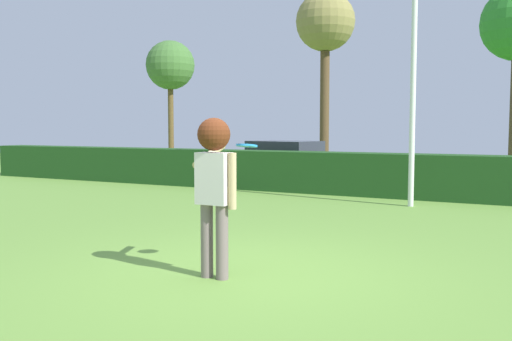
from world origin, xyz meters
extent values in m
plane|color=olive|center=(0.00, 0.00, 0.00)|extent=(60.00, 60.00, 0.00)
cylinder|color=slate|center=(-0.30, -0.28, 0.42)|extent=(0.14, 0.14, 0.84)
cylinder|color=slate|center=(-0.10, -0.28, 0.42)|extent=(0.14, 0.14, 0.84)
cube|color=silver|center=(-0.20, -0.28, 1.13)|extent=(0.38, 0.22, 0.58)
cylinder|color=tan|center=(-0.43, -0.01, 1.37)|extent=(0.09, 0.61, 0.30)
cylinder|color=tan|center=(0.04, -0.28, 1.11)|extent=(0.09, 0.09, 0.62)
sphere|color=tan|center=(-0.20, -0.28, 1.59)|extent=(0.22, 0.22, 0.22)
sphere|color=#542611|center=(-0.20, -0.28, 1.62)|extent=(0.37, 0.37, 0.37)
cylinder|color=#268CE5|center=(-0.02, 0.14, 1.49)|extent=(0.26, 0.26, 0.05)
cylinder|color=silver|center=(0.47, 6.59, 3.48)|extent=(0.12, 0.12, 6.97)
cube|color=#1E471B|center=(0.00, 8.05, 0.53)|extent=(28.08, 0.90, 1.06)
cube|color=black|center=(-4.78, 11.44, 0.57)|extent=(4.44, 2.45, 0.55)
cube|color=#2D333D|center=(-4.78, 11.44, 1.05)|extent=(2.45, 1.94, 0.40)
cylinder|color=black|center=(-3.18, 12.00, 0.30)|extent=(0.61, 0.21, 0.60)
cylinder|color=black|center=(-3.49, 10.33, 0.30)|extent=(0.61, 0.21, 0.60)
cylinder|color=black|center=(-6.07, 12.55, 0.30)|extent=(0.61, 0.21, 0.60)
cylinder|color=black|center=(-6.38, 10.88, 0.30)|extent=(0.61, 0.21, 0.60)
cylinder|color=brown|center=(-13.77, 17.25, 2.03)|extent=(0.27, 0.27, 4.06)
sphere|color=#416E31|center=(-13.77, 17.25, 4.79)|extent=(2.42, 2.42, 2.42)
cylinder|color=brown|center=(-5.38, 16.69, 2.43)|extent=(0.39, 0.39, 4.87)
sphere|color=olive|center=(-5.38, 16.69, 6.10)|extent=(2.46, 2.46, 2.46)
camera|label=1|loc=(3.12, -5.54, 1.69)|focal=39.24mm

